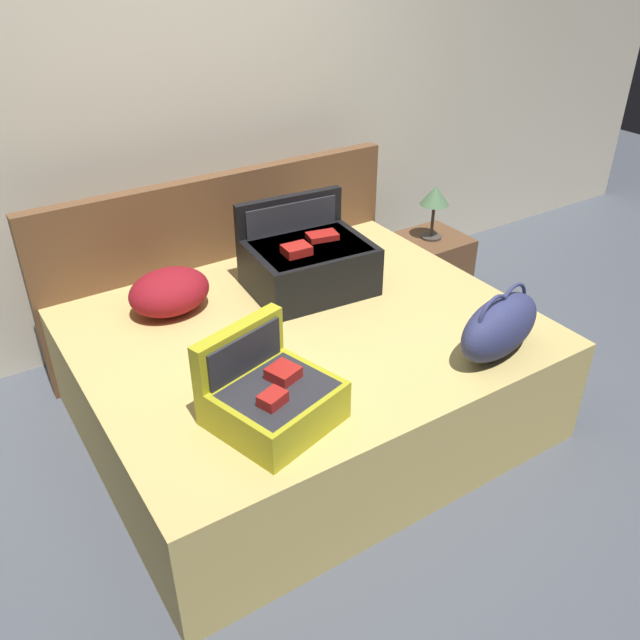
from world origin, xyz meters
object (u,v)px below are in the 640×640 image
(bed, at_px, (306,373))
(duffel_bag, at_px, (500,326))
(table_lamp, at_px, (435,199))
(pillow_near_headboard, at_px, (169,292))
(hard_case_medium, at_px, (271,396))
(nightstand, at_px, (428,270))
(hard_case_large, at_px, (308,262))

(bed, bearing_deg, duffel_bag, -47.85)
(table_lamp, bearing_deg, pillow_near_headboard, -176.32)
(bed, xyz_separation_m, hard_case_medium, (-0.46, -0.50, 0.38))
(bed, relative_size, pillow_near_headboard, 5.14)
(duffel_bag, distance_m, table_lamp, 1.43)
(nightstand, bearing_deg, hard_case_large, -165.54)
(hard_case_large, distance_m, duffel_bag, 1.03)
(bed, distance_m, hard_case_large, 0.57)
(hard_case_medium, xyz_separation_m, nightstand, (1.76, 1.09, -0.43))
(table_lamp, bearing_deg, bed, -155.56)
(hard_case_large, bearing_deg, bed, -119.32)
(pillow_near_headboard, distance_m, table_lamp, 1.78)
(pillow_near_headboard, bearing_deg, bed, -45.34)
(duffel_bag, distance_m, pillow_near_headboard, 1.54)
(bed, bearing_deg, hard_case_medium, -132.71)
(duffel_bag, relative_size, pillow_near_headboard, 1.31)
(pillow_near_headboard, bearing_deg, table_lamp, 3.68)
(hard_case_large, xyz_separation_m, nightstand, (1.09, 0.28, -0.47))
(pillow_near_headboard, xyz_separation_m, nightstand, (1.78, 0.11, -0.42))
(bed, relative_size, nightstand, 4.51)
(bed, distance_m, nightstand, 1.43)
(bed, distance_m, table_lamp, 1.50)
(hard_case_medium, relative_size, nightstand, 1.14)
(hard_case_medium, height_order, duffel_bag, hard_case_medium)
(nightstand, xyz_separation_m, table_lamp, (-0.00, 0.00, 0.49))
(hard_case_medium, bearing_deg, nightstand, 15.83)
(hard_case_medium, bearing_deg, duffel_bag, -23.92)
(table_lamp, bearing_deg, duffel_bag, -120.07)
(hard_case_large, xyz_separation_m, table_lamp, (1.09, 0.28, 0.02))
(pillow_near_headboard, relative_size, nightstand, 0.88)
(duffel_bag, xyz_separation_m, nightstand, (0.72, 1.24, -0.46))
(bed, relative_size, hard_case_medium, 3.95)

